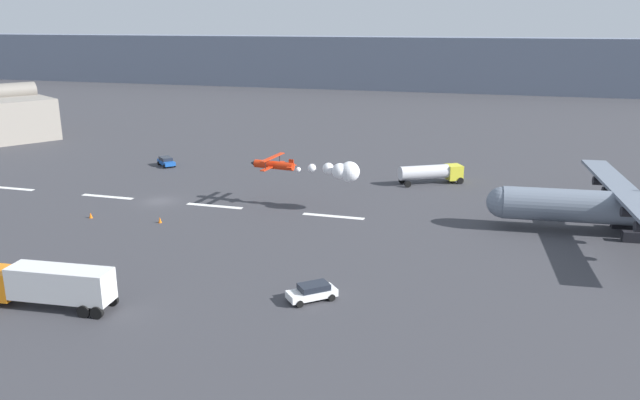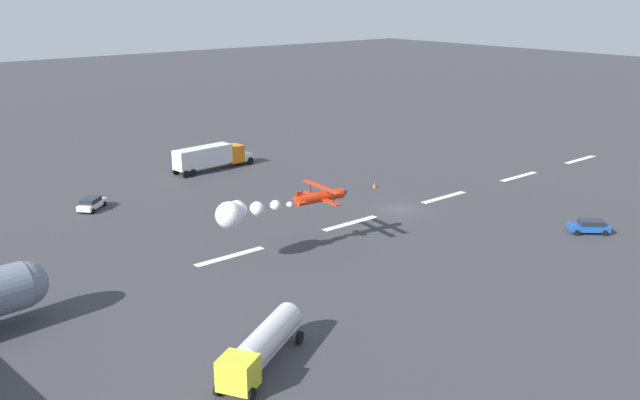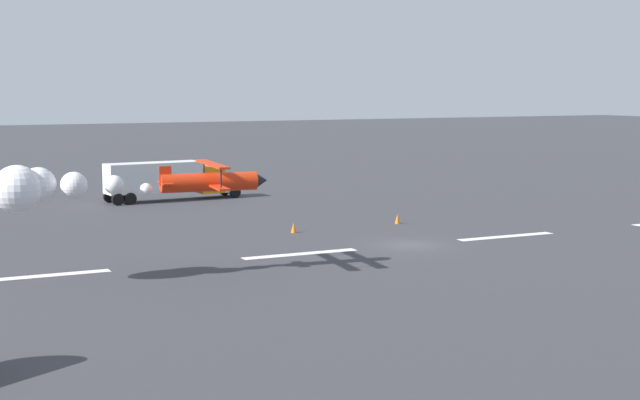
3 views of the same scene
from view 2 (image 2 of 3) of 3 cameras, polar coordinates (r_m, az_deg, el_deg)
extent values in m
plane|color=#38383D|center=(86.82, 6.50, -0.77)|extent=(440.00, 440.00, 0.00)
cube|color=white|center=(119.07, 20.41, 3.11)|extent=(8.00, 0.90, 0.01)
cube|color=white|center=(105.43, 15.87, 1.85)|extent=(8.00, 0.90, 0.01)
cube|color=white|center=(92.71, 10.04, 0.22)|extent=(8.00, 0.90, 0.01)
cube|color=white|center=(81.33, 2.47, -1.89)|extent=(8.00, 0.90, 0.01)
cube|color=white|center=(71.96, -7.33, -4.57)|extent=(8.00, 0.90, 0.01)
sphere|color=slate|center=(61.97, -22.85, -6.31)|extent=(3.68, 3.68, 3.68)
cylinder|color=red|center=(72.70, 0.00, 0.24)|extent=(5.70, 1.69, 1.08)
cube|color=red|center=(72.84, 0.13, 0.15)|extent=(1.30, 6.17, 0.12)
cube|color=red|center=(72.51, 0.13, 1.06)|extent=(1.30, 6.17, 0.12)
cylinder|color=black|center=(74.40, -0.79, 0.99)|extent=(0.08, 0.08, 1.19)
cylinder|color=black|center=(70.97, 1.09, 0.20)|extent=(0.08, 0.08, 1.19)
cube|color=red|center=(71.26, -1.69, 0.27)|extent=(0.71, 0.18, 1.10)
cube|color=red|center=(71.38, -1.69, -0.04)|extent=(0.81, 2.05, 0.08)
cone|color=black|center=(74.41, 2.03, 0.63)|extent=(0.80, 0.99, 0.92)
sphere|color=white|center=(71.06, -2.49, -0.41)|extent=(0.70, 0.70, 0.70)
sphere|color=white|center=(69.85, -3.65, -0.45)|extent=(1.08, 1.08, 1.08)
sphere|color=white|center=(68.62, -5.15, -0.73)|extent=(1.47, 1.47, 1.47)
sphere|color=white|center=(68.41, -6.78, -0.84)|extent=(1.99, 1.99, 1.99)
sphere|color=white|center=(67.50, -7.42, -1.22)|extent=(2.63, 2.63, 2.63)
cube|color=silver|center=(109.78, -6.19, 3.57)|extent=(1.80, 2.62, 1.10)
cube|color=orange|center=(108.42, -7.03, 3.78)|extent=(2.59, 2.69, 2.60)
cube|color=silver|center=(105.05, -9.51, 3.50)|extent=(9.21, 3.22, 2.80)
cylinder|color=black|center=(110.98, -6.50, 3.41)|extent=(1.12, 0.44, 1.10)
cylinder|color=black|center=(105.00, -11.07, 2.43)|extent=(1.12, 0.44, 1.10)
cylinder|color=black|center=(104.37, -11.62, 2.31)|extent=(1.12, 0.44, 1.10)
cylinder|color=black|center=(109.07, -5.69, 3.20)|extent=(1.12, 0.44, 1.10)
cylinder|color=black|center=(102.97, -10.30, 2.19)|extent=(1.12, 0.44, 1.10)
cylinder|color=black|center=(102.33, -10.85, 2.07)|extent=(1.12, 0.44, 1.10)
cube|color=yellow|center=(48.29, -6.67, -13.77)|extent=(3.10, 3.17, 2.20)
cylinder|color=silver|center=(51.99, -4.20, -11.01)|extent=(7.62, 5.58, 2.10)
cylinder|color=black|center=(47.94, -5.64, -15.53)|extent=(1.03, 0.77, 1.00)
cylinder|color=black|center=(54.61, -1.67, -11.12)|extent=(1.03, 0.77, 1.00)
cylinder|color=black|center=(48.91, -8.25, -14.92)|extent=(1.03, 0.77, 1.00)
cylinder|color=black|center=(55.47, -4.01, -10.69)|extent=(1.03, 0.77, 1.00)
cube|color=white|center=(90.55, -18.06, -0.35)|extent=(4.50, 4.23, 0.65)
cube|color=#1E232D|center=(90.21, -18.15, -0.02)|extent=(3.08, 2.97, 0.55)
cylinder|color=black|center=(92.35, -18.11, -0.23)|extent=(0.63, 0.58, 0.64)
cylinder|color=black|center=(89.77, -19.00, -0.80)|extent=(0.63, 0.58, 0.64)
cylinder|color=black|center=(91.54, -17.11, -0.29)|extent=(0.63, 0.58, 0.64)
cylinder|color=black|center=(88.93, -17.97, -0.86)|extent=(0.63, 0.58, 0.64)
cube|color=#194CA5|center=(83.38, 21.01, -2.10)|extent=(4.40, 4.20, 0.65)
cube|color=#1E232D|center=(83.27, 21.19, -1.71)|extent=(3.02, 2.95, 0.55)
cylinder|color=black|center=(82.19, 20.20, -2.52)|extent=(0.62, 0.59, 0.64)
cylinder|color=black|center=(83.19, 22.16, -2.51)|extent=(0.62, 0.59, 0.64)
cylinder|color=black|center=(83.81, 19.83, -2.12)|extent=(0.62, 0.59, 0.64)
cylinder|color=black|center=(84.78, 21.76, -2.11)|extent=(0.62, 0.59, 0.64)
cone|color=orange|center=(95.86, 4.46, 1.21)|extent=(0.44, 0.44, 0.75)
cone|color=orange|center=(89.33, 0.44, 0.10)|extent=(0.44, 0.44, 0.75)
camera|label=1|loc=(130.62, -33.55, 13.19)|focal=34.93mm
camera|label=3|loc=(30.80, 40.82, -17.34)|focal=52.88mm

